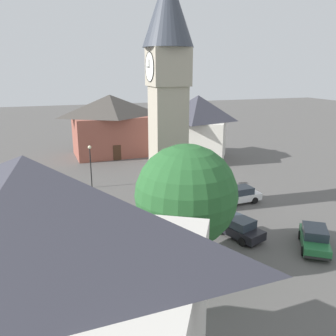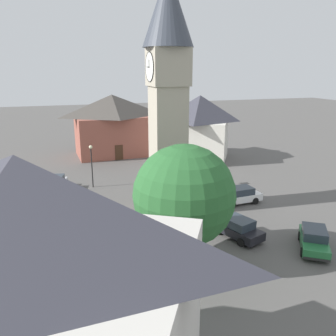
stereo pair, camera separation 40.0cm
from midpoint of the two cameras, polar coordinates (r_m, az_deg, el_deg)
ground_plane at (r=31.02m, az=-0.37°, el=-7.14°), size 200.00×200.00×0.00m
clock_tower at (r=28.54m, az=-0.41°, el=14.50°), size 4.00×4.00×19.62m
car_blue_kerb at (r=37.57m, az=-18.47°, el=-2.57°), size 4.43×2.71×1.53m
car_silver_kerb at (r=28.92m, az=-16.49°, el=-7.97°), size 2.21×4.31×1.53m
car_red_corner at (r=26.82m, az=10.89°, el=-9.51°), size 4.45×2.91×1.53m
car_white_side at (r=33.38m, az=11.23°, el=-4.34°), size 2.01×4.22×1.53m
car_black_far at (r=26.75m, az=22.43°, el=-10.58°), size 4.35×3.74×1.53m
pedestrian at (r=25.88m, az=-9.74°, el=-9.83°), size 0.32×0.54×1.69m
tree at (r=21.30m, az=2.44°, el=-4.48°), size 6.30×6.30×7.89m
building_shop_left at (r=51.01m, az=-9.57°, el=7.00°), size 7.43×11.02×8.67m
building_terrace_right at (r=48.41m, az=4.64°, el=6.74°), size 10.96×10.86×8.74m
building_corner_back at (r=12.19m, az=-21.08°, el=-20.85°), size 10.76×12.05×9.93m
lamp_post at (r=37.16m, az=-12.90°, el=1.40°), size 0.36×0.36×4.55m
road_sign at (r=37.21m, az=6.53°, el=-0.17°), size 0.60×0.07×2.80m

